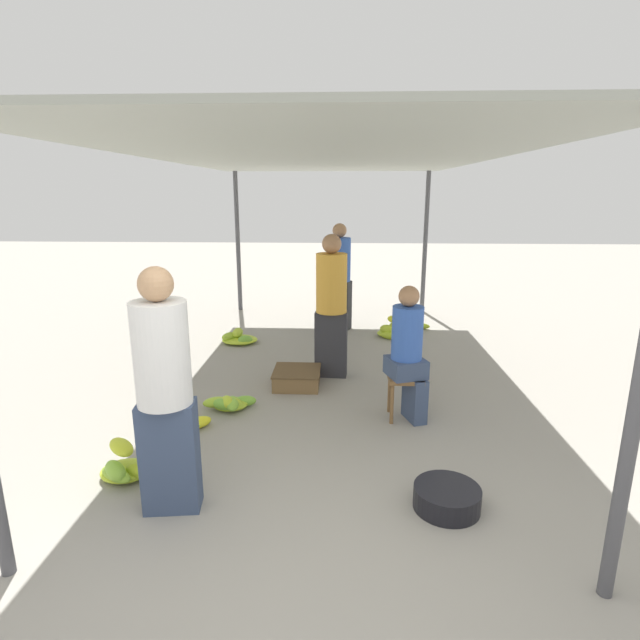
% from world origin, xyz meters
% --- Properties ---
extents(ground_plane, '(40.00, 40.00, 0.00)m').
position_xyz_m(ground_plane, '(0.00, 0.00, 0.00)').
color(ground_plane, gray).
rests_on(ground_plane, ground).
extents(canopy_post_front_right, '(0.08, 0.08, 2.56)m').
position_xyz_m(canopy_post_front_right, '(1.74, 0.30, 1.28)').
color(canopy_post_front_right, '#4C4C51').
rests_on(canopy_post_front_right, ground).
extents(canopy_post_back_left, '(0.08, 0.08, 2.56)m').
position_xyz_m(canopy_post_back_left, '(-1.74, 7.17, 1.28)').
color(canopy_post_back_left, '#4C4C51').
rests_on(canopy_post_back_left, ground).
extents(canopy_post_back_right, '(0.08, 0.08, 2.56)m').
position_xyz_m(canopy_post_back_right, '(1.74, 7.17, 1.28)').
color(canopy_post_back_right, '#4C4C51').
rests_on(canopy_post_back_right, ground).
extents(canopy_tarp, '(3.87, 7.27, 0.04)m').
position_xyz_m(canopy_tarp, '(0.00, 3.73, 2.58)').
color(canopy_tarp, '#9EA399').
rests_on(canopy_tarp, canopy_post_front_left).
extents(vendor_foreground, '(0.41, 0.41, 1.75)m').
position_xyz_m(vendor_foreground, '(-0.96, 0.97, 0.91)').
color(vendor_foreground, '#384766').
rests_on(vendor_foreground, ground).
extents(stool, '(0.34, 0.34, 0.45)m').
position_xyz_m(stool, '(0.86, 2.53, 0.36)').
color(stool, brown).
rests_on(stool, ground).
extents(vendor_seated, '(0.43, 0.43, 1.35)m').
position_xyz_m(vendor_seated, '(0.88, 2.52, 0.71)').
color(vendor_seated, '#384766').
rests_on(vendor_seated, ground).
extents(basin_black, '(0.48, 0.48, 0.16)m').
position_xyz_m(basin_black, '(1.00, 1.06, 0.08)').
color(basin_black, black).
rests_on(basin_black, ground).
extents(banana_pile_left_0, '(0.47, 0.43, 0.32)m').
position_xyz_m(banana_pile_left_0, '(-1.47, 1.31, 0.10)').
color(banana_pile_left_0, '#82B835').
rests_on(banana_pile_left_0, ground).
extents(banana_pile_left_1, '(0.60, 0.60, 0.23)m').
position_xyz_m(banana_pile_left_1, '(-1.35, 2.19, 0.07)').
color(banana_pile_left_1, '#C4D329').
rests_on(banana_pile_left_1, ground).
extents(banana_pile_left_2, '(0.56, 0.42, 0.18)m').
position_xyz_m(banana_pile_left_2, '(-0.93, 2.62, 0.08)').
color(banana_pile_left_2, '#9BC230').
rests_on(banana_pile_left_2, ground).
extents(banana_pile_left_3, '(0.54, 0.46, 0.21)m').
position_xyz_m(banana_pile_left_3, '(-1.31, 4.96, 0.07)').
color(banana_pile_left_3, '#C1D22A').
rests_on(banana_pile_left_3, ground).
extents(banana_pile_right_0, '(0.50, 0.55, 0.33)m').
position_xyz_m(banana_pile_right_0, '(1.03, 5.43, 0.10)').
color(banana_pile_right_0, yellow).
rests_on(banana_pile_right_0, ground).
extents(banana_pile_right_1, '(0.64, 0.35, 0.19)m').
position_xyz_m(banana_pile_right_1, '(1.36, 5.88, 0.07)').
color(banana_pile_right_1, '#88BB34').
rests_on(banana_pile_right_1, ground).
extents(crate_near, '(0.54, 0.54, 0.19)m').
position_xyz_m(crate_near, '(-0.29, 3.33, 0.10)').
color(crate_near, brown).
rests_on(crate_near, ground).
extents(shopper_walking_mid, '(0.40, 0.39, 1.73)m').
position_xyz_m(shopper_walking_mid, '(0.10, 3.70, 0.90)').
color(shopper_walking_mid, '#2D2D33').
rests_on(shopper_walking_mid, ground).
extents(shopper_walking_far, '(0.47, 0.47, 1.72)m').
position_xyz_m(shopper_walking_far, '(0.17, 5.87, 0.89)').
color(shopper_walking_far, '#2D2D33').
rests_on(shopper_walking_far, ground).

